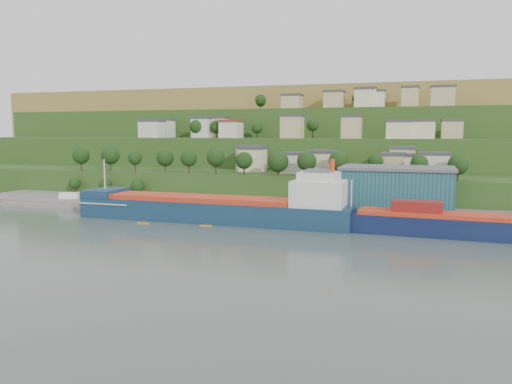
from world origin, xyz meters
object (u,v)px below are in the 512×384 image
at_px(caravan, 69,197).
at_px(warehouse, 397,189).
at_px(cargo_ship_near, 220,210).
at_px(kayak_orange, 143,223).
at_px(cargo_ship_far, 470,226).

bearing_deg(caravan, warehouse, -16.96).
height_order(cargo_ship_near, warehouse, cargo_ship_near).
bearing_deg(warehouse, kayak_orange, -154.74).
relative_size(cargo_ship_near, caravan, 12.35).
height_order(cargo_ship_far, caravan, cargo_ship_far).
relative_size(cargo_ship_far, kayak_orange, 17.07).
bearing_deg(kayak_orange, cargo_ship_near, 28.75).
bearing_deg(caravan, kayak_orange, -49.33).
xyz_separation_m(cargo_ship_far, kayak_orange, (-82.04, -8.38, -2.27)).
bearing_deg(warehouse, cargo_ship_far, -49.78).
bearing_deg(warehouse, cargo_ship_near, -155.53).
bearing_deg(cargo_ship_far, kayak_orange, -171.88).
xyz_separation_m(caravan, kayak_orange, (42.51, -23.76, -2.41)).
height_order(cargo_ship_near, kayak_orange, cargo_ship_near).
bearing_deg(cargo_ship_far, caravan, 175.24).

